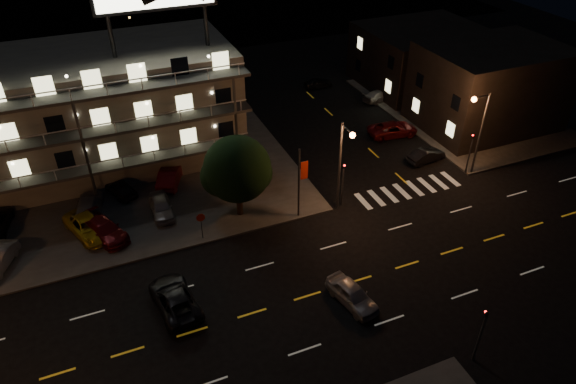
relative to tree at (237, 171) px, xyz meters
name	(u,v)px	position (x,y,z in m)	size (l,w,h in m)	color
ground	(280,304)	(-0.61, -10.48, -4.31)	(140.00, 140.00, 0.00)	black
curb_nw	(47,192)	(-14.61, 9.52, -4.24)	(44.00, 24.00, 0.15)	#343532
curb_ne	(457,108)	(29.39, 9.52, -4.24)	(16.00, 24.00, 0.15)	#343532
motel	(79,112)	(-10.55, 13.40, 1.03)	(28.00, 13.80, 18.10)	gray
side_bldg_front	(489,87)	(29.38, 5.52, -0.06)	(14.06, 10.00, 8.50)	black
side_bldg_back	(421,57)	(29.38, 17.52, -0.81)	(14.06, 12.00, 7.00)	black
streetlight_nc	(342,159)	(7.89, -2.55, 0.65)	(0.44, 1.92, 8.00)	#2D2D30
streetlight_ne	(479,126)	(21.53, -2.18, 0.65)	(1.92, 0.44, 8.00)	#2D2D30
signal_nw	(343,180)	(8.39, -1.99, -1.74)	(0.20, 0.27, 4.60)	#2D2D30
signal_sw	(482,331)	(8.39, -18.98, -1.74)	(0.20, 0.27, 4.60)	#2D2D30
signal_ne	(471,149)	(21.39, -1.98, -1.74)	(0.27, 0.20, 4.60)	#2D2D30
banner_north	(300,182)	(4.48, -2.08, -0.88)	(0.83, 0.16, 6.40)	#2D2D30
stop_sign	(201,222)	(-3.61, -1.91, -2.60)	(0.91, 0.11, 2.61)	#2D2D30
tree	(237,171)	(0.00, 0.00, 0.00)	(5.56, 5.36, 7.01)	black
lot_car_2	(89,226)	(-11.61, 2.07, -3.46)	(2.34, 5.08, 1.41)	gold
lot_car_3	(105,229)	(-10.52, 1.19, -3.46)	(1.96, 4.82, 1.40)	#620E11
lot_car_4	(161,207)	(-5.90, 2.47, -3.46)	(1.65, 4.10, 1.40)	gray
lot_car_7	(89,205)	(-11.36, 4.98, -3.48)	(1.91, 4.69, 1.36)	gray
lot_car_8	(120,187)	(-8.67, 6.69, -3.50)	(1.56, 3.89, 1.32)	black
lot_car_9	(170,176)	(-4.25, 6.70, -3.39)	(1.63, 4.68, 1.54)	#620E11
side_car_0	(426,156)	(19.19, 1.22, -3.67)	(1.35, 3.87, 1.28)	black
side_car_1	(393,129)	(19.07, 6.93, -3.59)	(2.40, 5.20, 1.44)	#620E11
side_car_2	(379,96)	(22.21, 15.01, -3.70)	(1.73, 4.24, 1.23)	gray
side_car_3	(318,83)	(17.29, 21.25, -3.70)	(1.43, 3.57, 1.21)	black
road_car_east	(352,294)	(3.90, -12.12, -3.60)	(1.69, 4.20, 1.43)	gray
road_car_west	(175,299)	(-7.09, -7.97, -3.58)	(2.43, 5.26, 1.46)	black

